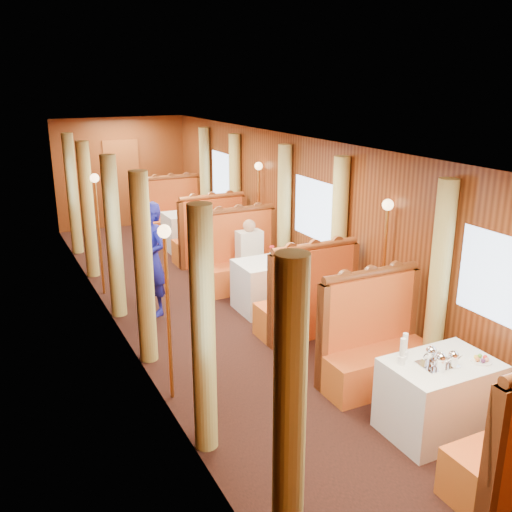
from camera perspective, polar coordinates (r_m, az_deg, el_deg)
floor at (r=8.40m, az=-2.99°, el=-6.08°), size 3.00×12.00×0.01m
ceiling at (r=7.75m, az=-3.29°, el=11.12°), size 3.00×12.00×0.01m
wall_far at (r=13.60m, az=-13.27°, el=8.11°), size 3.00×0.01×2.50m
wall_left at (r=7.55m, az=-13.65°, el=0.79°), size 0.01×12.00×2.50m
wall_right at (r=8.66m, az=6.03°, el=3.32°), size 0.01×12.00×2.50m
doorway_far at (r=13.61m, az=-13.17°, el=7.06°), size 0.80×0.04×2.00m
table_near at (r=5.99m, az=17.81°, el=-13.26°), size 1.05×0.72×0.75m
banquette_near_aft at (r=6.63m, az=11.78°, el=-9.16°), size 1.30×0.55×1.34m
table_mid at (r=8.56m, az=1.58°, el=-2.89°), size 1.05×0.72×0.75m
banquette_mid_fwd at (r=7.72m, az=5.11°, el=-4.89°), size 1.30×0.55×1.34m
banquette_mid_aft at (r=9.40m, az=-1.30°, el=-0.69°), size 1.30×0.55×1.34m
table_far at (r=11.63m, az=-6.49°, el=2.51°), size 1.05×0.72×0.75m
banquette_far_fwd at (r=10.70m, az=-4.63°, el=1.52°), size 1.30×0.55×1.34m
banquette_far_aft at (r=12.55m, az=-8.08°, el=3.79°), size 1.30×0.55×1.34m
tea_tray at (r=5.74m, az=17.64°, el=-10.30°), size 0.36×0.28×0.01m
teapot_left at (r=5.62m, az=17.96°, el=-10.25°), size 0.20×0.16×0.14m
teapot_right at (r=5.73m, az=19.10°, el=-9.90°), size 0.17×0.14×0.13m
teapot_back at (r=5.72m, az=17.06°, el=-9.65°), size 0.17×0.13×0.14m
fruit_plate at (r=5.94m, az=21.60°, el=-9.65°), size 0.20×0.20×0.05m
cup_inboard at (r=5.63m, az=14.39°, el=-9.47°), size 0.08×0.08×0.26m
cup_outboard at (r=5.74m, az=14.63°, el=-8.95°), size 0.08×0.08×0.26m
rose_vase_mid at (r=8.35m, az=1.58°, el=0.58°), size 0.06×0.06×0.36m
rose_vase_far at (r=11.51m, az=-6.59°, el=5.19°), size 0.06×0.06×0.36m
window_left_near at (r=4.34m, az=-2.94°, el=-8.55°), size 0.01×1.20×0.90m
curtain_left_near_a at (r=3.91m, az=3.34°, el=-16.39°), size 0.22×0.22×2.35m
curtain_left_near_b at (r=5.15m, az=-5.30°, el=-7.64°), size 0.22×0.22×2.35m
window_right_near at (r=6.06m, az=23.80°, el=-2.38°), size 0.01×1.20×0.90m
curtain_right_near_b at (r=6.57m, az=17.79°, el=-2.77°), size 0.22×0.22×2.35m
window_left_mid at (r=7.50m, az=-13.65°, el=2.27°), size 0.01×1.20×0.90m
curtain_left_mid_a at (r=6.87m, az=-11.15°, el=-1.35°), size 0.22×0.22×2.35m
curtain_left_mid_b at (r=8.33m, az=-14.04°, el=1.78°), size 0.22×0.22×2.35m
window_right_mid at (r=8.61m, az=5.99°, el=4.60°), size 0.01×1.20×0.90m
curtain_right_mid_a at (r=7.99m, az=8.25°, el=1.47°), size 0.22×0.22×2.35m
curtain_right_mid_b at (r=9.27m, az=2.83°, el=3.86°), size 0.22×0.22×2.35m
window_left_far at (r=10.87m, az=-17.89°, el=6.54°), size 0.01×1.20×0.90m
curtain_left_far_a at (r=10.18m, az=-16.47°, el=4.40°), size 0.22×0.22×2.35m
curtain_left_far_b at (r=11.69m, az=-17.86°, el=5.89°), size 0.22×0.22×2.35m
window_right_far at (r=11.66m, az=-3.24°, el=8.05°), size 0.01×1.20×0.90m
curtain_right_far_a at (r=10.97m, az=-2.11°, el=6.00°), size 0.22×0.22×2.35m
curtain_right_far_b at (r=12.38m, az=-5.10°, el=7.27°), size 0.22×0.22×2.35m
sconce_left_fore at (r=5.92m, az=-8.93°, el=-2.19°), size 0.14×0.14×1.95m
sconce_right_fore at (r=7.20m, az=12.78°, el=1.16°), size 0.14×0.14×1.95m
sconce_left_aft at (r=9.20m, az=-15.60°, el=4.47°), size 0.14×0.14×1.95m
sconce_right_aft at (r=10.07m, az=0.26°, el=6.20°), size 0.14×0.14×1.95m
steward at (r=8.38m, az=-10.45°, el=-0.32°), size 0.58×0.71×1.67m
passenger at (r=9.07m, az=-0.58°, el=0.75°), size 0.40×0.44×0.76m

